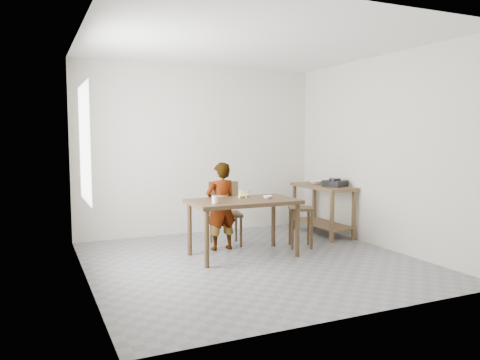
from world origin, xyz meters
name	(u,v)px	position (x,y,z in m)	size (l,w,h in m)	color
floor	(253,263)	(0.00, 0.00, -0.02)	(4.00, 4.00, 0.04)	slate
ceiling	(254,41)	(0.00, 0.00, 2.72)	(4.00, 4.00, 0.04)	white
wall_back	(199,150)	(0.00, 2.02, 1.35)	(4.00, 0.04, 2.70)	beige
wall_front	(358,163)	(0.00, -2.02, 1.35)	(4.00, 0.04, 2.70)	beige
wall_left	(82,158)	(-2.02, 0.00, 1.35)	(0.04, 4.00, 2.70)	beige
wall_right	(382,152)	(2.02, 0.00, 1.35)	(0.04, 4.00, 2.70)	beige
window_pane	(84,143)	(-1.97, 0.20, 1.50)	(0.02, 1.10, 1.30)	white
dining_table	(243,228)	(0.00, 0.30, 0.38)	(1.40, 0.80, 0.75)	#3E2B19
prep_counter	(322,210)	(1.72, 1.00, 0.40)	(0.50, 1.20, 0.80)	brown
child	(221,206)	(-0.14, 0.74, 0.61)	(0.45, 0.29, 1.22)	silver
dining_chair	(226,214)	(0.03, 0.98, 0.45)	(0.44, 0.44, 0.91)	#3E2B19
stool	(301,227)	(0.95, 0.41, 0.29)	(0.33, 0.33, 0.58)	#3E2B19
glass_tumbler	(215,199)	(-0.45, 0.15, 0.80)	(0.08, 0.08, 0.09)	silver
small_bowl	(268,197)	(0.35, 0.28, 0.77)	(0.12, 0.12, 0.04)	silver
banana	(244,195)	(0.10, 0.48, 0.78)	(0.19, 0.14, 0.07)	#E0BE55
serving_bowl	(316,182)	(1.70, 1.17, 0.83)	(0.23, 0.23, 0.06)	silver
gas_burner	(335,183)	(1.77, 0.74, 0.85)	(0.30, 0.30, 0.10)	black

